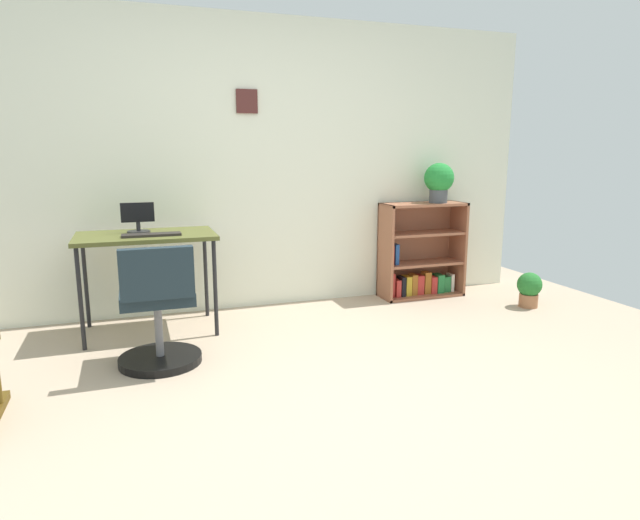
{
  "coord_description": "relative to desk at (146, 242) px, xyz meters",
  "views": [
    {
      "loc": [
        -0.95,
        -2.46,
        1.34
      ],
      "look_at": [
        0.34,
        1.24,
        0.55
      ],
      "focal_mm": 30.68,
      "sensor_mm": 36.0,
      "label": 1
    }
  ],
  "objects": [
    {
      "name": "desk",
      "position": [
        0.0,
        0.0,
        0.0
      ],
      "size": [
        0.98,
        0.6,
        0.74
      ],
      "color": "brown",
      "rests_on": "ground_plane"
    },
    {
      "name": "bookshelf_low",
      "position": [
        2.42,
        0.27,
        -0.3
      ],
      "size": [
        0.78,
        0.3,
        0.87
      ],
      "color": "#985A3F",
      "rests_on": "ground_plane"
    },
    {
      "name": "office_chair",
      "position": [
        0.03,
        -0.73,
        -0.34
      ],
      "size": [
        0.52,
        0.55,
        0.79
      ],
      "color": "black",
      "rests_on": "ground_plane"
    },
    {
      "name": "ground_plane",
      "position": [
        0.86,
        -1.68,
        -0.68
      ],
      "size": [
        6.24,
        6.24,
        0.0
      ],
      "primitive_type": "plane",
      "color": "tan"
    },
    {
      "name": "keyboard",
      "position": [
        0.04,
        -0.12,
        0.07
      ],
      "size": [
        0.41,
        0.12,
        0.02
      ],
      "primitive_type": "cube",
      "color": "black",
      "rests_on": "desk"
    },
    {
      "name": "potted_plant_on_shelf",
      "position": [
        2.57,
        0.22,
        0.39
      ],
      "size": [
        0.27,
        0.27,
        0.36
      ],
      "color": "#474C51",
      "rests_on": "bookshelf_low"
    },
    {
      "name": "wall_back",
      "position": [
        0.86,
        0.47,
        0.53
      ],
      "size": [
        5.2,
        0.12,
        2.42
      ],
      "color": "silver",
      "rests_on": "ground_plane"
    },
    {
      "name": "monitor",
      "position": [
        -0.05,
        0.09,
        0.17
      ],
      "size": [
        0.24,
        0.17,
        0.22
      ],
      "color": "#262628",
      "rests_on": "desk"
    },
    {
      "name": "potted_plant_floor",
      "position": [
        3.13,
        -0.4,
        -0.51
      ],
      "size": [
        0.21,
        0.21,
        0.3
      ],
      "color": "#9E6642",
      "rests_on": "ground_plane"
    }
  ]
}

